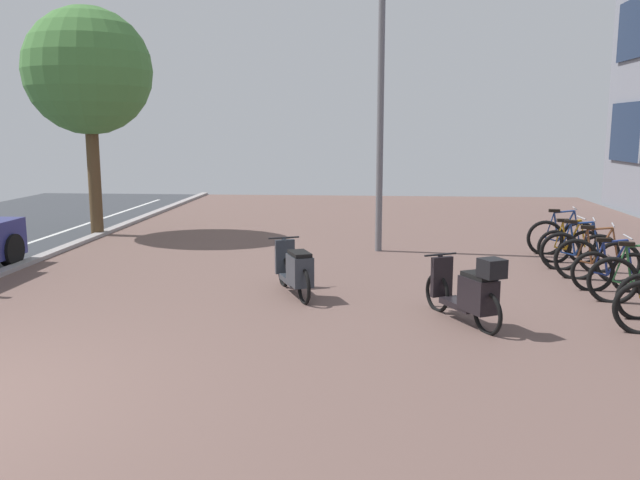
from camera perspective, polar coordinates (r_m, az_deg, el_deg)
The scene contains 11 objects.
ground at distance 6.62m, azimuth -21.35°, elevation -14.24°, with size 21.00×40.00×0.13m.
bicycle_rack_03 at distance 10.79m, azimuth 25.94°, elevation -3.23°, with size 1.40×0.48×1.01m.
bicycle_rack_04 at distance 11.47m, azimuth 24.11°, elevation -2.50°, with size 1.28×0.48×0.94m.
bicycle_rack_05 at distance 12.18m, azimuth 22.98°, elevation -1.62°, with size 1.38×0.51×1.03m.
bicycle_rack_06 at distance 12.89m, azimuth 21.66°, elevation -0.97°, with size 1.36×0.49×1.01m.
bicycle_rack_07 at distance 13.63m, azimuth 20.92°, elevation -0.48°, with size 1.26×0.48×0.93m.
bicycle_rack_08 at distance 14.38m, azimuth 20.33°, elevation 0.18°, with size 1.40×0.48×1.03m.
scooter_near at distance 10.18m, azimuth -2.15°, elevation -2.68°, with size 0.84×1.63×0.86m.
scooter_mid at distance 8.90m, azimuth 12.92°, elevation -4.40°, with size 0.96×1.56×1.01m.
lamp_post at distance 13.84m, azimuth 5.32°, elevation 13.53°, with size 0.20×0.52×6.39m.
street_tree at distance 16.86m, azimuth -19.54°, elevation 13.63°, with size 2.98×2.98×5.42m.
Camera 1 is at (4.20, -5.41, 2.59)m, focal length 36.73 mm.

